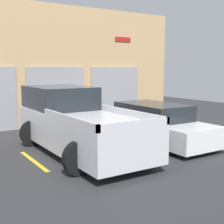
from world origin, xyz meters
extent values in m
plane|color=#2D2D30|center=(0.00, 0.00, 0.00)|extent=(28.00, 28.00, 0.00)
cube|color=tan|center=(0.00, 3.30, 2.67)|extent=(12.33, 0.60, 5.34)
cube|color=#939399|center=(-0.20, 2.96, 1.31)|extent=(2.73, 0.08, 2.63)
cube|color=#939399|center=(2.93, 2.96, 1.31)|extent=(2.73, 0.08, 2.63)
cube|color=#B21E19|center=(3.39, 2.97, 3.98)|extent=(0.90, 0.03, 0.22)
cube|color=silver|center=(-1.44, -1.86, 0.73)|extent=(1.98, 5.56, 0.98)
cube|color=#1E2328|center=(-1.44, -0.33, 1.59)|extent=(1.82, 2.50, 0.73)
cube|color=silver|center=(-2.39, -3.11, 1.31)|extent=(0.08, 3.06, 0.18)
cube|color=silver|center=(-0.49, -3.11, 1.31)|extent=(0.08, 3.06, 0.18)
cube|color=silver|center=(-1.44, -4.60, 1.31)|extent=(1.98, 0.08, 0.18)
cylinder|color=black|center=(-2.32, -0.14, 0.43)|extent=(0.85, 0.22, 0.85)
cylinder|color=black|center=(-0.56, -0.14, 0.43)|extent=(0.85, 0.22, 0.85)
cylinder|color=black|center=(-2.32, -3.58, 0.43)|extent=(0.85, 0.22, 0.85)
cylinder|color=black|center=(-0.56, -3.58, 0.43)|extent=(0.85, 0.22, 0.85)
cube|color=white|center=(1.44, -1.86, 0.48)|extent=(1.77, 4.75, 0.65)
cube|color=#1E2328|center=(1.44, -1.74, 1.07)|extent=(1.55, 2.61, 0.53)
cylinder|color=black|center=(0.67, -0.39, 0.34)|extent=(0.68, 0.22, 0.68)
cylinder|color=black|center=(2.22, -0.39, 0.34)|extent=(0.68, 0.22, 0.68)
cylinder|color=black|center=(0.67, -3.33, 0.34)|extent=(0.68, 0.22, 0.68)
cylinder|color=black|center=(2.22, -3.33, 0.34)|extent=(0.68, 0.22, 0.68)
cube|color=gold|center=(-2.89, -1.86, 0.00)|extent=(0.12, 2.20, 0.01)
cube|color=gold|center=(0.00, -1.86, 0.00)|extent=(0.12, 2.20, 0.01)
cube|color=gold|center=(2.89, -1.86, 0.00)|extent=(0.12, 2.20, 0.01)
camera|label=1|loc=(-5.53, -10.08, 2.54)|focal=50.00mm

